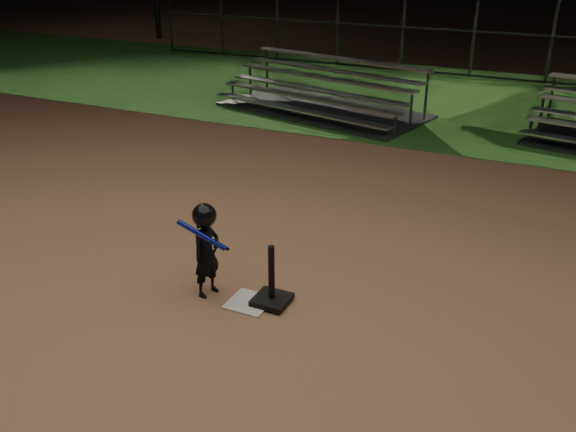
# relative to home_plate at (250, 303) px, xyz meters

# --- Properties ---
(ground) EXTENTS (80.00, 80.00, 0.00)m
(ground) POSITION_rel_home_plate_xyz_m (0.00, 0.00, -0.01)
(ground) COLOR #946643
(ground) RESTS_ON ground
(grass_strip) EXTENTS (60.00, 8.00, 0.01)m
(grass_strip) POSITION_rel_home_plate_xyz_m (0.00, 10.00, -0.01)
(grass_strip) COLOR #235019
(grass_strip) RESTS_ON ground
(home_plate) EXTENTS (0.45, 0.45, 0.02)m
(home_plate) POSITION_rel_home_plate_xyz_m (0.00, 0.00, 0.00)
(home_plate) COLOR beige
(home_plate) RESTS_ON ground
(batting_tee) EXTENTS (0.38, 0.38, 0.69)m
(batting_tee) POSITION_rel_home_plate_xyz_m (0.22, 0.10, 0.13)
(batting_tee) COLOR black
(batting_tee) RESTS_ON home_plate
(child_batter) EXTENTS (0.49, 0.50, 1.10)m
(child_batter) POSITION_rel_home_plate_xyz_m (-0.52, -0.01, 0.57)
(child_batter) COLOR black
(child_batter) RESTS_ON ground
(bleacher_left) EXTENTS (4.98, 3.24, 1.12)m
(bleacher_left) POSITION_rel_home_plate_xyz_m (-2.32, 7.75, 0.22)
(bleacher_left) COLOR #A6A6AA
(bleacher_left) RESTS_ON ground
(backstop_fence) EXTENTS (20.08, 0.08, 2.50)m
(backstop_fence) POSITION_rel_home_plate_xyz_m (0.00, 13.00, 1.24)
(backstop_fence) COLOR #38383D
(backstop_fence) RESTS_ON ground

